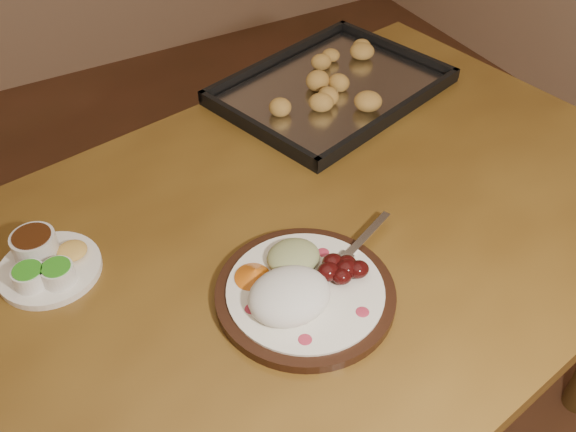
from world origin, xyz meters
TOP-DOWN VIEW (x-y plane):
  - dining_table at (0.19, -0.12)m, footprint 1.63×1.15m
  - dinner_plate at (0.15, -0.24)m, footprint 0.35×0.28m
  - condiment_saucer at (-0.19, 0.01)m, footprint 0.17×0.17m
  - baking_tray at (0.51, 0.24)m, footprint 0.56×0.48m

SIDE VIEW (x-z plane):
  - dining_table at x=0.19m, z-range 0.28..1.03m
  - baking_tray at x=0.51m, z-range 0.74..0.79m
  - condiment_saucer at x=-0.19m, z-range 0.74..0.80m
  - dinner_plate at x=0.15m, z-range 0.74..0.80m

